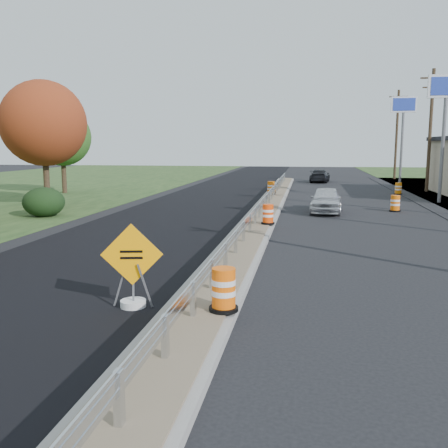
% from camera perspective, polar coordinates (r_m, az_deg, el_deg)
% --- Properties ---
extents(ground, '(140.00, 140.00, 0.00)m').
position_cam_1_polar(ground, '(17.84, 2.24, -2.68)').
color(ground, black).
rests_on(ground, ground).
extents(milled_overlay, '(7.20, 120.00, 0.01)m').
position_cam_1_polar(milled_overlay, '(28.35, -4.05, 1.66)').
color(milled_overlay, black).
rests_on(milled_overlay, ground).
extents(median, '(1.60, 55.00, 0.23)m').
position_cam_1_polar(median, '(25.67, 4.49, 1.13)').
color(median, gray).
rests_on(median, ground).
extents(guardrail, '(0.10, 46.15, 0.72)m').
position_cam_1_polar(guardrail, '(26.59, 4.70, 2.73)').
color(guardrail, silver).
rests_on(guardrail, median).
extents(pylon_sign_mid, '(2.20, 0.30, 7.90)m').
position_cam_1_polar(pylon_sign_mid, '(34.49, 24.03, 12.99)').
color(pylon_sign_mid, slate).
rests_on(pylon_sign_mid, ground).
extents(pylon_sign_north, '(2.20, 0.30, 7.90)m').
position_cam_1_polar(pylon_sign_north, '(48.15, 19.82, 11.87)').
color(pylon_sign_north, slate).
rests_on(pylon_sign_north, ground).
extents(utility_pole_nmid, '(1.90, 0.26, 9.40)m').
position_cam_1_polar(utility_pole_nmid, '(42.40, 22.51, 10.10)').
color(utility_pole_nmid, '#473523').
rests_on(utility_pole_nmid, ground).
extents(utility_pole_north, '(1.90, 0.26, 9.40)m').
position_cam_1_polar(utility_pole_north, '(57.12, 19.13, 9.81)').
color(utility_pole_north, '#473523').
rests_on(utility_pole_north, ground).
extents(hedge_north, '(2.09, 2.09, 1.52)m').
position_cam_1_polar(hedge_north, '(26.96, -19.90, 2.38)').
color(hedge_north, black).
rests_on(hedge_north, ground).
extents(tree_near_red, '(4.95, 4.95, 7.35)m').
position_cam_1_polar(tree_near_red, '(31.30, -19.93, 10.75)').
color(tree_near_red, '#473523').
rests_on(tree_near_red, ground).
extents(tree_near_back, '(4.29, 4.29, 6.37)m').
position_cam_1_polar(tree_near_back, '(39.75, -18.02, 9.41)').
color(tree_near_back, '#473523').
rests_on(tree_near_back, ground).
extents(caution_sign, '(1.36, 0.58, 1.90)m').
position_cam_1_polar(caution_sign, '(11.40, -10.39, -7.03)').
color(caution_sign, white).
rests_on(caution_sign, ground).
extents(barrel_median_near, '(0.61, 0.61, 0.90)m').
position_cam_1_polar(barrel_median_near, '(10.31, -0.04, -7.59)').
color(barrel_median_near, black).
rests_on(barrel_median_near, median).
extents(barrel_median_mid, '(0.58, 0.58, 0.86)m').
position_cam_1_polar(barrel_median_mid, '(21.64, 5.05, 1.07)').
color(barrel_median_mid, black).
rests_on(barrel_median_mid, median).
extents(barrel_median_far, '(0.62, 0.62, 0.90)m').
position_cam_1_polar(barrel_median_far, '(34.94, 5.39, 4.10)').
color(barrel_median_far, black).
rests_on(barrel_median_far, median).
extents(barrel_shoulder_near, '(0.61, 0.61, 0.90)m').
position_cam_1_polar(barrel_shoulder_near, '(29.00, 18.97, 2.21)').
color(barrel_shoulder_near, black).
rests_on(barrel_shoulder_near, ground).
extents(barrel_shoulder_mid, '(0.60, 0.60, 0.87)m').
position_cam_1_polar(barrel_shoulder_mid, '(39.31, 19.29, 3.82)').
color(barrel_shoulder_mid, black).
rests_on(barrel_shoulder_mid, ground).
extents(car_silver, '(1.89, 4.15, 1.38)m').
position_cam_1_polar(car_silver, '(27.61, 11.59, 2.73)').
color(car_silver, silver).
rests_on(car_silver, ground).
extents(car_dark_far, '(2.21, 4.51, 1.26)m').
position_cam_1_polar(car_dark_far, '(50.57, 10.89, 5.43)').
color(car_dark_far, black).
rests_on(car_dark_far, ground).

